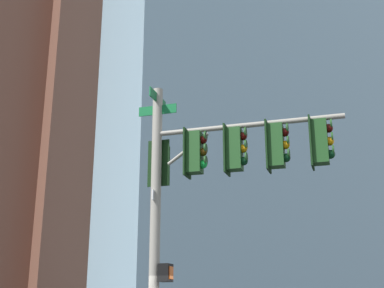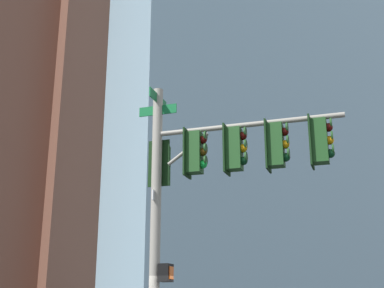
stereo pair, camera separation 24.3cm
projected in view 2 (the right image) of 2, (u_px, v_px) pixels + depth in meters
name	position (u px, v px, depth m)	size (l,w,h in m)	color
signal_pole_assembly	(208.00, 177.00, 12.10)	(3.37, 3.90, 7.07)	#9E998C
building_brick_nearside	(154.00, 90.00, 62.09)	(26.14, 14.10, 52.42)	brown
building_glass_tower	(208.00, 0.00, 70.09)	(32.98, 33.36, 81.92)	#8CB2C6
building_brick_farside	(39.00, 184.00, 74.32)	(20.51, 19.50, 36.42)	#4C3328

